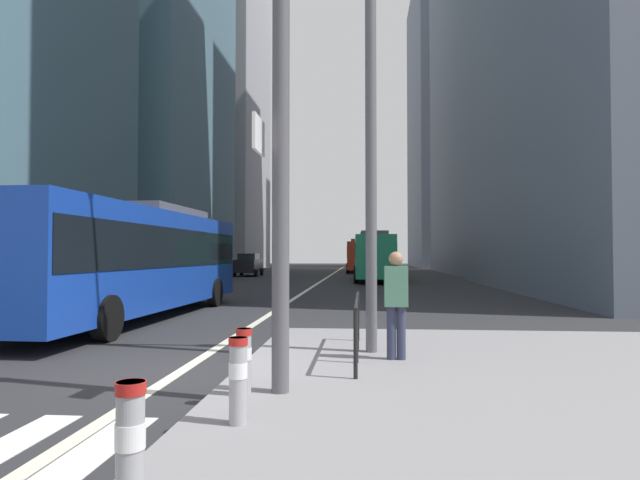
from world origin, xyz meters
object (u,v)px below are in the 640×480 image
at_px(traffic_signal_gantry, 140,84).
at_px(car_receding_near, 375,261).
at_px(bollard_right, 244,358).
at_px(pedestrian_waiting, 396,299).
at_px(city_bus_red_distant, 359,255).
at_px(bollard_left, 238,376).
at_px(city_bus_red_receding, 373,255).
at_px(city_bus_blue_oncoming, 136,256).
at_px(car_oncoming_mid, 248,264).
at_px(car_receding_far, 364,261).
at_px(bollard_front, 130,445).
at_px(street_lamp_post, 371,64).

bearing_deg(traffic_signal_gantry, car_receding_near, 85.89).
distance_m(traffic_signal_gantry, bollard_right, 3.76).
height_order(bollard_right, pedestrian_waiting, pedestrian_waiting).
height_order(city_bus_red_distant, bollard_left, city_bus_red_distant).
bearing_deg(city_bus_red_receding, city_bus_red_distant, 93.36).
relative_size(city_bus_blue_oncoming, car_oncoming_mid, 2.83).
xyz_separation_m(city_bus_blue_oncoming, car_receding_far, (6.75, 52.11, -0.85)).
distance_m(city_bus_blue_oncoming, bollard_front, 12.71).
distance_m(city_bus_red_distant, bollard_right, 49.47).
relative_size(street_lamp_post, bollard_front, 8.81).
relative_size(city_bus_red_receding, city_bus_red_distant, 0.94).
height_order(city_bus_red_distant, car_oncoming_mid, city_bus_red_distant).
bearing_deg(car_receding_far, bollard_left, -91.31).
relative_size(city_bus_red_distant, pedestrian_waiting, 6.59).
distance_m(car_receding_far, bollard_right, 60.60).
xyz_separation_m(bollard_right, pedestrian_waiting, (2.00, 2.37, 0.53)).
distance_m(city_bus_red_receding, bollard_right, 31.12).
distance_m(bollard_front, pedestrian_waiting, 5.87).
distance_m(car_receding_far, bollard_left, 61.69).
xyz_separation_m(city_bus_red_receding, bollard_front, (-2.17, -34.13, -1.18)).
height_order(car_receding_near, bollard_left, car_receding_near).
bearing_deg(city_bus_red_receding, bollard_right, -93.96).
xyz_separation_m(car_oncoming_mid, pedestrian_waiting, (10.43, -36.21, 0.15)).
height_order(car_receding_near, car_receding_far, same).
bearing_deg(city_bus_red_receding, car_receding_far, 91.05).
xyz_separation_m(car_oncoming_mid, car_receding_far, (10.03, 22.00, 0.00)).
xyz_separation_m(city_bus_red_distant, bollard_front, (-1.09, -52.55, -1.18)).
height_order(bollard_front, bollard_left, bollard_front).
bearing_deg(traffic_signal_gantry, street_lamp_post, 43.25).
bearing_deg(traffic_signal_gantry, city_bus_blue_oncoming, 114.17).
distance_m(car_receding_near, car_receding_far, 1.55).
xyz_separation_m(car_receding_far, bollard_front, (-1.63, -63.69, -0.34)).
bearing_deg(city_bus_blue_oncoming, bollard_right, -58.70).
relative_size(city_bus_red_distant, car_receding_near, 2.73).
xyz_separation_m(traffic_signal_gantry, bollard_front, (1.39, -3.28, -3.43)).
relative_size(car_receding_far, street_lamp_post, 0.55).
distance_m(city_bus_blue_oncoming, car_receding_far, 52.56).
bearing_deg(city_bus_red_receding, bollard_front, -93.64).
distance_m(car_receding_near, traffic_signal_gantry, 61.38).
bearing_deg(car_receding_far, pedestrian_waiting, -89.61).
xyz_separation_m(car_oncoming_mid, bollard_left, (8.62, -39.68, -0.35)).
distance_m(car_receding_far, bollard_front, 63.71).
height_order(car_oncoming_mid, traffic_signal_gantry, traffic_signal_gantry).
height_order(car_oncoming_mid, bollard_front, car_oncoming_mid).
xyz_separation_m(city_bus_blue_oncoming, bollard_left, (5.33, -9.56, -1.20)).
height_order(city_bus_red_receding, bollard_right, city_bus_red_receding).
relative_size(traffic_signal_gantry, bollard_right, 7.38).
distance_m(city_bus_blue_oncoming, car_oncoming_mid, 30.31).
bearing_deg(traffic_signal_gantry, city_bus_red_distant, 87.11).
distance_m(city_bus_red_distant, car_receding_near, 12.05).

